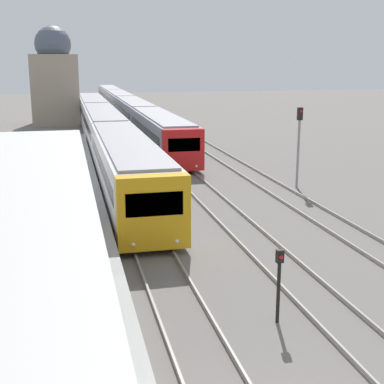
{
  "coord_description": "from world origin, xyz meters",
  "views": [
    {
      "loc": [
        -2.89,
        -7.42,
        7.0
      ],
      "look_at": [
        2.08,
        13.88,
        1.66
      ],
      "focal_mm": 50.0,
      "sensor_mm": 36.0,
      "label": 1
    }
  ],
  "objects_px": {
    "train_near": "(103,127)",
    "signal_mast_far": "(299,137)",
    "person_on_platform": "(91,240)",
    "signal_post_near": "(279,279)",
    "train_far": "(126,107)"
  },
  "relations": [
    {
      "from": "train_near",
      "to": "train_far",
      "type": "distance_m",
      "value": 21.01
    },
    {
      "from": "train_near",
      "to": "signal_mast_far",
      "type": "relative_size",
      "value": 11.52
    },
    {
      "from": "person_on_platform",
      "to": "signal_post_near",
      "type": "distance_m",
      "value": 5.59
    },
    {
      "from": "person_on_platform",
      "to": "signal_post_near",
      "type": "height_order",
      "value": "person_on_platform"
    },
    {
      "from": "train_far",
      "to": "person_on_platform",
      "type": "bearing_deg",
      "value": -97.48
    },
    {
      "from": "person_on_platform",
      "to": "train_near",
      "type": "bearing_deg",
      "value": 85.34
    },
    {
      "from": "person_on_platform",
      "to": "train_near",
      "type": "distance_m",
      "value": 29.31
    },
    {
      "from": "signal_post_near",
      "to": "train_far",
      "type": "bearing_deg",
      "value": 88.15
    },
    {
      "from": "person_on_platform",
      "to": "signal_mast_far",
      "type": "bearing_deg",
      "value": 45.58
    },
    {
      "from": "train_near",
      "to": "signal_mast_far",
      "type": "height_order",
      "value": "signal_mast_far"
    },
    {
      "from": "signal_post_near",
      "to": "signal_mast_far",
      "type": "height_order",
      "value": "signal_mast_far"
    },
    {
      "from": "train_near",
      "to": "signal_mast_far",
      "type": "xyz_separation_m",
      "value": [
        9.73,
        -16.86,
        1.15
      ]
    },
    {
      "from": "train_near",
      "to": "signal_post_near",
      "type": "distance_m",
      "value": 32.03
    },
    {
      "from": "person_on_platform",
      "to": "signal_mast_far",
      "type": "xyz_separation_m",
      "value": [
        12.11,
        12.35,
        1.03
      ]
    },
    {
      "from": "person_on_platform",
      "to": "train_far",
      "type": "xyz_separation_m",
      "value": [
        6.54,
        49.81,
        -0.18
      ]
    }
  ]
}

